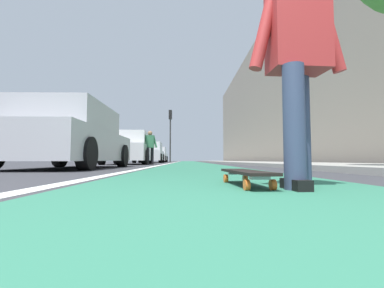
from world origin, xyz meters
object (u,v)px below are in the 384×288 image
(traffic_light, at_px, (170,126))
(pedestrian_distant, at_px, (150,145))
(skater_person, at_px, (297,55))
(parked_car_mid, at_px, (129,149))
(parked_car_near, at_px, (70,138))
(parked_car_far, at_px, (150,153))
(skateboard, at_px, (246,173))
(parked_car_end, at_px, (157,155))

(traffic_light, xyz_separation_m, pedestrian_distant, (-11.26, 0.20, -2.28))
(skater_person, height_order, pedestrian_distant, skater_person)
(parked_car_mid, xyz_separation_m, pedestrian_distant, (-0.91, -1.11, 0.13))
(traffic_light, height_order, pedestrian_distant, traffic_light)
(skater_person, bearing_deg, parked_car_near, 38.37)
(parked_car_mid, height_order, parked_car_far, parked_car_far)
(skateboard, xyz_separation_m, pedestrian_distant, (9.60, 2.03, 0.75))
(parked_car_mid, relative_size, traffic_light, 1.00)
(skater_person, relative_size, traffic_light, 0.36)
(parked_car_near, relative_size, pedestrian_distant, 2.96)
(parked_car_far, bearing_deg, parked_car_end, 1.17)
(parked_car_far, bearing_deg, skateboard, -169.78)
(parked_car_mid, xyz_separation_m, traffic_light, (10.36, -1.30, 2.42))
(parked_car_end, distance_m, pedestrian_distant, 14.44)
(skateboard, height_order, parked_car_end, parked_car_end)
(skater_person, bearing_deg, parked_car_end, 8.54)
(skateboard, xyz_separation_m, skater_person, (-0.15, -0.35, 0.84))
(parked_car_mid, height_order, traffic_light, traffic_light)
(parked_car_near, relative_size, traffic_light, 0.96)
(skateboard, xyz_separation_m, parked_car_near, (4.33, 3.20, 0.62))
(parked_car_end, bearing_deg, skater_person, -171.46)
(skateboard, distance_m, parked_car_near, 5.42)
(skateboard, distance_m, traffic_light, 21.16)
(parked_car_end, bearing_deg, pedestrian_distant, -175.06)
(parked_car_end, height_order, pedestrian_distant, pedestrian_distant)
(parked_car_mid, bearing_deg, parked_car_far, 0.02)
(parked_car_near, relative_size, parked_car_far, 1.01)
(skater_person, relative_size, parked_car_far, 0.38)
(parked_car_near, height_order, pedestrian_distant, pedestrian_distant)
(skater_person, xyz_separation_m, parked_car_end, (24.13, 3.62, -0.24))
(parked_car_mid, height_order, parked_car_end, parked_car_mid)
(parked_car_end, xyz_separation_m, pedestrian_distant, (-14.39, -1.24, 0.15))
(skateboard, distance_m, skater_person, 0.92)
(skater_person, relative_size, pedestrian_distant, 1.11)
(traffic_light, distance_m, pedestrian_distant, 11.49)
(pedestrian_distant, bearing_deg, skater_person, -166.29)
(skateboard, distance_m, parked_car_mid, 10.98)
(parked_car_near, xyz_separation_m, traffic_light, (16.53, -1.36, 2.42))
(skateboard, xyz_separation_m, traffic_light, (20.86, 1.84, 3.04))
(parked_car_far, distance_m, parked_car_end, 6.54)
(parked_car_far, distance_m, pedestrian_distant, 7.93)
(parked_car_far, xyz_separation_m, traffic_light, (3.41, -1.31, 2.41))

